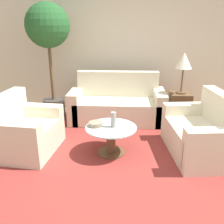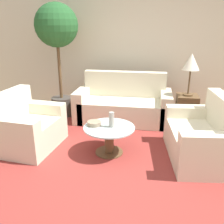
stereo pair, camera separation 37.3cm
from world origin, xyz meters
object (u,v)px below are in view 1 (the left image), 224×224
object	(u,v)px
sofa_main	(117,105)
coffee_table	(111,136)
loveseat	(203,135)
table_lamp	(184,62)
potted_plant	(48,36)
bowl	(96,124)
armchair	(25,133)
vase	(113,120)

from	to	relation	value
sofa_main	coffee_table	xyz separation A→B (m)	(-0.04, -1.37, -0.03)
sofa_main	loveseat	distance (m)	1.82
loveseat	table_lamp	xyz separation A→B (m)	(-0.11, 1.14, 0.87)
potted_plant	bowl	bearing A→B (deg)	-54.09
sofa_main	loveseat	xyz separation A→B (m)	(1.27, -1.30, -0.00)
potted_plant	bowl	size ratio (longest dim) A/B	10.93
armchair	potted_plant	world-z (taller)	potted_plant
armchair	potted_plant	xyz separation A→B (m)	(0.04, 1.40, 1.29)
loveseat	armchair	bearing A→B (deg)	-94.81
armchair	table_lamp	size ratio (longest dim) A/B	1.43
armchair	coffee_table	world-z (taller)	armchair
potted_plant	vase	distance (m)	2.16
sofa_main	armchair	xyz separation A→B (m)	(-1.31, -1.37, -0.00)
vase	bowl	bearing A→B (deg)	176.13
loveseat	coffee_table	bearing A→B (deg)	-93.07
table_lamp	potted_plant	bearing A→B (deg)	175.35
vase	bowl	xyz separation A→B (m)	(-0.26, 0.02, -0.08)
table_lamp	sofa_main	bearing A→B (deg)	172.22
table_lamp	potted_plant	xyz separation A→B (m)	(-2.44, 0.20, 0.42)
armchair	potted_plant	distance (m)	1.91
armchair	vase	bearing A→B (deg)	-83.83
sofa_main	armchair	size ratio (longest dim) A/B	1.72
sofa_main	table_lamp	distance (m)	1.46
potted_plant	bowl	world-z (taller)	potted_plant
loveseat	coffee_table	distance (m)	1.32
armchair	vase	distance (m)	1.32
potted_plant	sofa_main	bearing A→B (deg)	-1.76
sofa_main	vase	world-z (taller)	sofa_main
coffee_table	bowl	world-z (taller)	bowl
vase	bowl	world-z (taller)	vase
bowl	potted_plant	bearing A→B (deg)	125.91
sofa_main	vase	size ratio (longest dim) A/B	8.16
sofa_main	coffee_table	size ratio (longest dim) A/B	2.44
coffee_table	bowl	size ratio (longest dim) A/B	3.71
armchair	potted_plant	bearing A→B (deg)	4.48
armchair	vase	size ratio (longest dim) A/B	4.75
vase	potted_plant	bearing A→B (deg)	131.92
armchair	potted_plant	size ratio (longest dim) A/B	0.48
table_lamp	bowl	size ratio (longest dim) A/B	3.69
loveseat	bowl	distance (m)	1.55
armchair	table_lamp	world-z (taller)	table_lamp
loveseat	vase	world-z (taller)	loveseat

